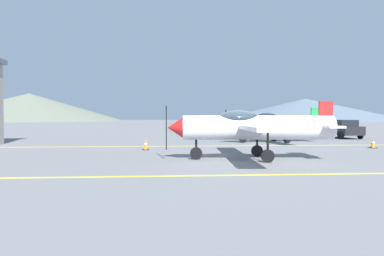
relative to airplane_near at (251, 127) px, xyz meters
name	(u,v)px	position (x,y,z in m)	size (l,w,h in m)	color
ground_plane	(234,159)	(-0.73, 0.12, -1.45)	(400.00, 400.00, 0.00)	slate
apron_line_near	(260,175)	(-0.73, -4.08, -1.45)	(80.00, 0.16, 0.01)	yellow
apron_line_far	(213,146)	(-0.73, 7.13, -1.45)	(80.00, 0.16, 0.01)	yellow
airplane_near	(251,127)	(0.00, 0.00, 0.00)	(7.48, 8.61, 2.58)	silver
airplane_mid	(274,123)	(4.20, 10.00, 0.00)	(7.53, 8.63, 2.58)	silver
car_sedan	(342,129)	(11.77, 14.63, -0.61)	(2.19, 4.38, 1.62)	black
traffic_cone_front	(146,145)	(-4.93, 4.79, -1.16)	(0.36, 0.36, 0.59)	black
traffic_cone_side	(373,143)	(8.67, 4.92, -1.16)	(0.36, 0.36, 0.59)	black
hill_left	(29,107)	(-64.49, 143.46, 4.70)	(82.58, 82.58, 12.31)	slate
hill_centerleft	(305,110)	(62.00, 145.62, 3.80)	(88.69, 88.69, 10.51)	slate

